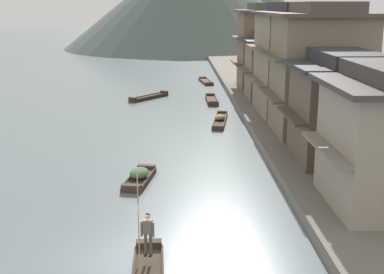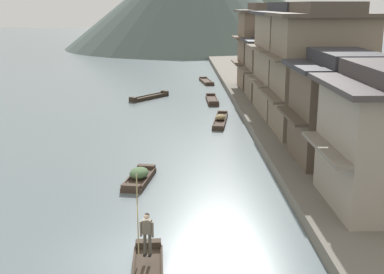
{
  "view_description": "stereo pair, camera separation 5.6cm",
  "coord_description": "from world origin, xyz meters",
  "px_view_note": "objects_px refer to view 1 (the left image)",
  "views": [
    {
      "loc": [
        2.15,
        -16.99,
        9.17
      ],
      "look_at": [
        3.02,
        11.63,
        1.62
      ],
      "focal_mm": 47.04,
      "sensor_mm": 36.0,
      "label": 1
    },
    {
      "loc": [
        2.21,
        -16.99,
        9.17
      ],
      "look_at": [
        3.02,
        11.63,
        1.62
      ],
      "focal_mm": 47.04,
      "sensor_mm": 36.0,
      "label": 2
    }
  ],
  "objects_px": {
    "boat_moored_third": "(149,97)",
    "boat_midriver_drifting": "(212,100)",
    "boatman_person": "(147,229)",
    "house_waterfront_tall": "(320,70)",
    "boat_moored_second": "(139,177)",
    "house_waterfront_far": "(270,65)",
    "house_waterfront_end": "(265,46)",
    "boat_moored_nearest": "(220,120)",
    "boat_moored_far": "(206,82)",
    "house_waterfront_second": "(343,108)",
    "house_waterfront_narrow": "(293,60)"
  },
  "relations": [
    {
      "from": "boat_moored_nearest",
      "to": "boat_midriver_drifting",
      "type": "xyz_separation_m",
      "value": [
        -0.06,
        8.84,
        -0.04
      ]
    },
    {
      "from": "boatman_person",
      "to": "boat_moored_far",
      "type": "distance_m",
      "value": 44.6
    },
    {
      "from": "boat_moored_far",
      "to": "house_waterfront_end",
      "type": "height_order",
      "value": "house_waterfront_end"
    },
    {
      "from": "boat_midriver_drifting",
      "to": "house_waterfront_narrow",
      "type": "height_order",
      "value": "house_waterfront_narrow"
    },
    {
      "from": "boatman_person",
      "to": "boat_midriver_drifting",
      "type": "height_order",
      "value": "boatman_person"
    },
    {
      "from": "house_waterfront_tall",
      "to": "house_waterfront_narrow",
      "type": "xyz_separation_m",
      "value": [
        -0.33,
        6.79,
        -0.01
      ]
    },
    {
      "from": "boat_moored_nearest",
      "to": "boatman_person",
      "type": "bearing_deg",
      "value": -101.11
    },
    {
      "from": "boat_moored_third",
      "to": "house_waterfront_far",
      "type": "height_order",
      "value": "house_waterfront_far"
    },
    {
      "from": "boat_moored_second",
      "to": "house_waterfront_end",
      "type": "relative_size",
      "value": 0.42
    },
    {
      "from": "boat_moored_second",
      "to": "house_waterfront_second",
      "type": "relative_size",
      "value": 0.6
    },
    {
      "from": "boat_moored_third",
      "to": "house_waterfront_narrow",
      "type": "distance_m",
      "value": 16.32
    },
    {
      "from": "boat_moored_nearest",
      "to": "house_waterfront_narrow",
      "type": "bearing_deg",
      "value": 8.23
    },
    {
      "from": "boat_moored_second",
      "to": "house_waterfront_narrow",
      "type": "xyz_separation_m",
      "value": [
        11.31,
        14.68,
        4.62
      ]
    },
    {
      "from": "boat_moored_third",
      "to": "boatman_person",
      "type": "bearing_deg",
      "value": -87.07
    },
    {
      "from": "boat_moored_second",
      "to": "house_waterfront_tall",
      "type": "relative_size",
      "value": 0.42
    },
    {
      "from": "boatman_person",
      "to": "boat_moored_second",
      "type": "xyz_separation_m",
      "value": [
        -0.97,
        9.25,
        -1.28
      ]
    },
    {
      "from": "boatman_person",
      "to": "boat_moored_second",
      "type": "bearing_deg",
      "value": 95.96
    },
    {
      "from": "house_waterfront_tall",
      "to": "house_waterfront_end",
      "type": "relative_size",
      "value": 1.0
    },
    {
      "from": "boat_moored_nearest",
      "to": "boat_moored_third",
      "type": "distance_m",
      "value": 12.43
    },
    {
      "from": "house_waterfront_second",
      "to": "house_waterfront_narrow",
      "type": "relative_size",
      "value": 0.71
    },
    {
      "from": "boat_moored_nearest",
      "to": "house_waterfront_narrow",
      "type": "height_order",
      "value": "house_waterfront_narrow"
    },
    {
      "from": "house_waterfront_tall",
      "to": "house_waterfront_end",
      "type": "distance_m",
      "value": 19.95
    },
    {
      "from": "boat_moored_second",
      "to": "house_waterfront_end",
      "type": "xyz_separation_m",
      "value": [
        11.33,
        27.84,
        4.63
      ]
    },
    {
      "from": "boat_moored_third",
      "to": "house_waterfront_narrow",
      "type": "height_order",
      "value": "house_waterfront_narrow"
    },
    {
      "from": "boat_midriver_drifting",
      "to": "house_waterfront_far",
      "type": "xyz_separation_m",
      "value": [
        5.43,
        -0.91,
        3.47
      ]
    },
    {
      "from": "boat_moored_second",
      "to": "house_waterfront_tall",
      "type": "xyz_separation_m",
      "value": [
        11.64,
        7.89,
        4.63
      ]
    },
    {
      "from": "boatman_person",
      "to": "boat_moored_nearest",
      "type": "distance_m",
      "value": 23.57
    },
    {
      "from": "boat_moored_third",
      "to": "house_waterfront_narrow",
      "type": "relative_size",
      "value": 0.51
    },
    {
      "from": "house_waterfront_end",
      "to": "boat_midriver_drifting",
      "type": "bearing_deg",
      "value": -138.79
    },
    {
      "from": "boat_moored_far",
      "to": "house_waterfront_far",
      "type": "distance_m",
      "value": 14.75
    },
    {
      "from": "boat_moored_second",
      "to": "house_waterfront_narrow",
      "type": "distance_m",
      "value": 19.1
    },
    {
      "from": "boat_midriver_drifting",
      "to": "house_waterfront_tall",
      "type": "relative_size",
      "value": 0.53
    },
    {
      "from": "boat_midriver_drifting",
      "to": "boat_moored_second",
      "type": "bearing_deg",
      "value": -103.48
    },
    {
      "from": "boat_moored_far",
      "to": "house_waterfront_second",
      "type": "xyz_separation_m",
      "value": [
        5.66,
        -33.49,
        3.49
      ]
    },
    {
      "from": "boat_moored_second",
      "to": "boat_midriver_drifting",
      "type": "xyz_separation_m",
      "value": [
        5.44,
        22.68,
        -0.13
      ]
    },
    {
      "from": "boat_midriver_drifting",
      "to": "house_waterfront_second",
      "type": "height_order",
      "value": "house_waterfront_second"
    },
    {
      "from": "boat_moored_nearest",
      "to": "house_waterfront_second",
      "type": "height_order",
      "value": "house_waterfront_second"
    },
    {
      "from": "boat_moored_third",
      "to": "house_waterfront_end",
      "type": "bearing_deg",
      "value": 15.12
    },
    {
      "from": "house_waterfront_tall",
      "to": "house_waterfront_narrow",
      "type": "bearing_deg",
      "value": 92.75
    },
    {
      "from": "boat_moored_far",
      "to": "boat_moored_nearest",
      "type": "bearing_deg",
      "value": -90.2
    },
    {
      "from": "boatman_person",
      "to": "house_waterfront_far",
      "type": "distance_m",
      "value": 32.63
    },
    {
      "from": "boat_moored_far",
      "to": "house_waterfront_second",
      "type": "height_order",
      "value": "house_waterfront_second"
    },
    {
      "from": "boat_moored_third",
      "to": "boat_midriver_drifting",
      "type": "distance_m",
      "value": 6.48
    },
    {
      "from": "boat_moored_nearest",
      "to": "house_waterfront_narrow",
      "type": "distance_m",
      "value": 7.53
    },
    {
      "from": "house_waterfront_tall",
      "to": "house_waterfront_narrow",
      "type": "distance_m",
      "value": 6.8
    },
    {
      "from": "house_waterfront_narrow",
      "to": "house_waterfront_end",
      "type": "xyz_separation_m",
      "value": [
        0.01,
        13.16,
        0.02
      ]
    },
    {
      "from": "boat_moored_nearest",
      "to": "house_waterfront_tall",
      "type": "distance_m",
      "value": 9.76
    },
    {
      "from": "boatman_person",
      "to": "boat_midriver_drifting",
      "type": "xyz_separation_m",
      "value": [
        4.47,
        31.93,
        -1.41
      ]
    },
    {
      "from": "house_waterfront_second",
      "to": "boat_moored_far",
      "type": "bearing_deg",
      "value": 99.58
    },
    {
      "from": "boat_moored_nearest",
      "to": "boat_moored_third",
      "type": "relative_size",
      "value": 1.31
    }
  ]
}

